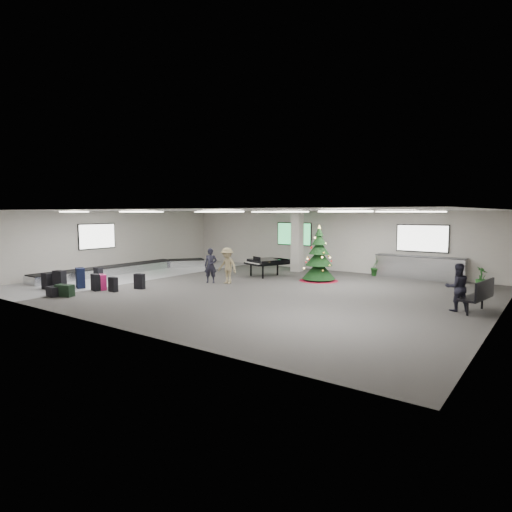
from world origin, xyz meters
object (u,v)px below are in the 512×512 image
Objects in this scene: baggage_carousel at (127,269)px; pink_suitcase at (102,282)px; service_counter at (419,267)px; potted_plant_right at (482,278)px; grand_piano at (266,262)px; christmas_tree at (319,262)px; traveler_b at (227,266)px; potted_plant_left at (375,267)px; traveler_a at (211,266)px; bench at (480,294)px; traveler_bench at (457,287)px.

baggage_carousel is 15.01× the size of pink_suitcase.
potted_plant_right is at bearing -20.89° from service_counter.
baggage_carousel is 4.62× the size of grand_piano.
service_counter reaches higher than baggage_carousel.
christmas_tree is 2.74m from grand_piano.
pink_suitcase is 9.38m from christmas_tree.
traveler_b reaches higher than baggage_carousel.
grand_piano is (-2.72, -0.27, -0.17)m from christmas_tree.
grand_piano is at bearing -151.09° from service_counter.
potted_plant_right is (4.81, -0.86, 0.01)m from potted_plant_left.
baggage_carousel is at bearing 150.97° from traveler_a.
potted_plant_right is at bearing 36.12° from grand_piano.
baggage_carousel is at bearing -148.85° from potted_plant_left.
christmas_tree is at bearing 168.23° from bench.
baggage_carousel is 5.67m from traveler_a.
traveler_b is at bearing -126.40° from potted_plant_left.
traveler_b is at bearing 72.15° from pink_suitcase.
baggage_carousel is at bearing -29.16° from traveler_bench.
grand_piano is at bearing -165.07° from potted_plant_right.
traveler_b is (-9.89, -0.35, 0.20)m from bench.
christmas_tree reaches higher than baggage_carousel.
service_counter is 4.61× the size of potted_plant_left.
grand_piano is 2.34× the size of potted_plant_right.
baggage_carousel is 3.79× the size of christmas_tree.
potted_plant_right is (9.98, 5.47, -0.32)m from traveler_a.
service_counter is at bearing 5.60° from potted_plant_left.
potted_plant_right reaches higher than pink_suitcase.
traveler_a is (-0.90, -3.05, 0.06)m from grand_piano.
service_counter is 2.37× the size of bench.
pink_suitcase is (3.28, -3.68, 0.10)m from baggage_carousel.
baggage_carousel is 11.04× the size of potted_plant_left.
grand_piano is (-6.30, -3.48, 0.16)m from service_counter.
potted_plant_left is (7.53, 10.21, 0.12)m from pink_suitcase.
baggage_carousel is at bearing -159.15° from christmas_tree.
grand_piano reaches higher than baggage_carousel.
baggage_carousel is 15.65m from traveler_bench.
traveler_a is at bearing -137.38° from christmas_tree.
traveler_bench is (9.99, 0.46, -0.01)m from traveler_a.
baggage_carousel is at bearing -167.80° from bench.
baggage_carousel is 16.62m from potted_plant_right.
traveler_bench is at bearing -65.34° from service_counter.
service_counter is at bearing 129.24° from bench.
christmas_tree reaches higher than traveler_bench.
baggage_carousel is at bearing -132.36° from grand_piano.
bench is (6.99, -2.68, -0.29)m from christmas_tree.
traveler_a is 1.72× the size of potted_plant_right.
christmas_tree reaches higher than service_counter.
bench is at bearing 4.60° from traveler_b.
christmas_tree is 6.73m from potted_plant_right.
traveler_bench is 7.61m from potted_plant_left.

